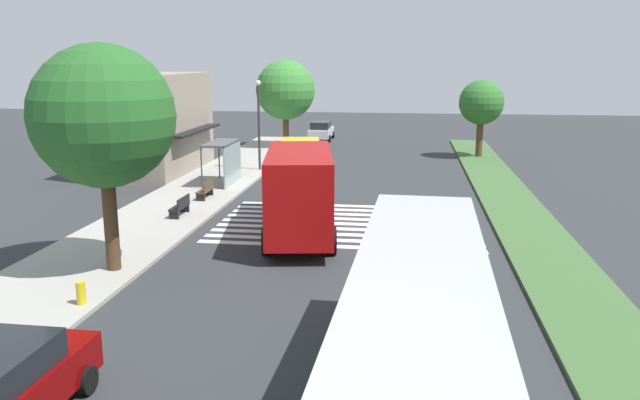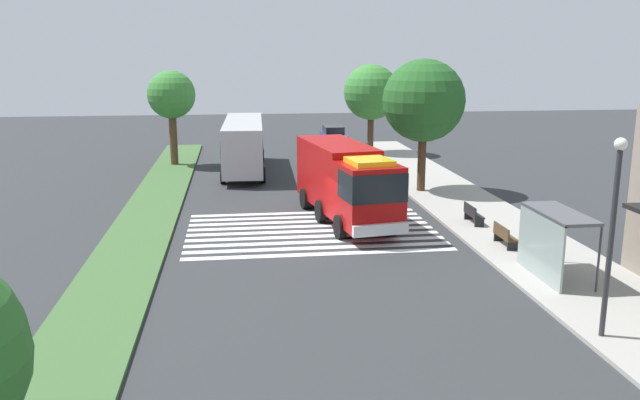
# 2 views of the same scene
# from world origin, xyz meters

# --- Properties ---
(ground_plane) EXTENTS (120.00, 120.00, 0.00)m
(ground_plane) POSITION_xyz_m (0.00, 0.00, 0.00)
(ground_plane) COLOR #2D3033
(sidewalk) EXTENTS (60.00, 4.83, 0.14)m
(sidewalk) POSITION_xyz_m (0.00, 8.88, 0.07)
(sidewalk) COLOR #9E9B93
(sidewalk) RESTS_ON ground_plane
(median_strip) EXTENTS (60.00, 3.00, 0.14)m
(median_strip) POSITION_xyz_m (0.00, -7.97, 0.07)
(median_strip) COLOR #3D6033
(median_strip) RESTS_ON ground_plane
(crosswalk) EXTENTS (7.65, 11.64, 0.01)m
(crosswalk) POSITION_xyz_m (-0.65, 0.00, 0.01)
(crosswalk) COLOR silver
(crosswalk) RESTS_ON ground_plane
(fire_truck) EXTENTS (9.89, 4.01, 3.74)m
(fire_truck) POSITION_xyz_m (-2.19, 1.92, 2.10)
(fire_truck) COLOR #A50C0C
(fire_truck) RESTS_ON ground_plane
(parked_car_mid) EXTENTS (4.57, 2.04, 1.78)m
(parked_car_mid) POSITION_xyz_m (-17.85, 5.27, 0.91)
(parked_car_mid) COLOR #720505
(parked_car_mid) RESTS_ON ground_plane
(parked_car_east) EXTENTS (4.62, 2.08, 1.72)m
(parked_car_east) POSITION_xyz_m (29.30, 5.27, 0.88)
(parked_car_east) COLOR silver
(parked_car_east) RESTS_ON ground_plane
(transit_bus) EXTENTS (11.99, 3.15, 3.58)m
(transit_bus) POSITION_xyz_m (-16.75, -2.91, 2.12)
(transit_bus) COLOR #B2B2B7
(transit_bus) RESTS_ON ground_plane
(bus_stop_shelter) EXTENTS (3.50, 1.40, 2.46)m
(bus_stop_shelter) POSITION_xyz_m (7.16, 7.83, 1.89)
(bus_stop_shelter) COLOR #4C4C51
(bus_stop_shelter) RESTS_ON sidewalk
(bench_near_shelter) EXTENTS (1.60, 0.50, 0.90)m
(bench_near_shelter) POSITION_xyz_m (3.16, 7.84, 0.59)
(bench_near_shelter) COLOR #4C3823
(bench_near_shelter) RESTS_ON sidewalk
(bench_west_of_shelter) EXTENTS (1.60, 0.50, 0.90)m
(bench_west_of_shelter) POSITION_xyz_m (-0.67, 7.84, 0.59)
(bench_west_of_shelter) COLOR black
(bench_west_of_shelter) RESTS_ON sidewalk
(street_lamp) EXTENTS (0.36, 0.36, 5.84)m
(street_lamp) POSITION_xyz_m (12.24, 7.07, 3.61)
(street_lamp) COLOR #2D2D30
(street_lamp) RESTS_ON sidewalk
(storefront_building) EXTENTS (9.53, 5.57, 6.42)m
(storefront_building) POSITION_xyz_m (11.05, 13.67, 3.21)
(storefront_building) COLOR gray
(storefront_building) RESTS_ON ground_plane
(sidewalk_tree_west) EXTENTS (4.81, 4.81, 7.74)m
(sidewalk_tree_west) POSITION_xyz_m (-8.43, 7.47, 5.45)
(sidewalk_tree_west) COLOR #47301E
(sidewalk_tree_west) RESTS_ON sidewalk
(sidewalk_tree_center) EXTENTS (4.88, 4.88, 7.11)m
(sidewalk_tree_center) POSITION_xyz_m (23.68, 7.47, 4.79)
(sidewalk_tree_center) COLOR #513823
(sidewalk_tree_center) RESTS_ON sidewalk
(median_tree_west) EXTENTS (3.31, 3.31, 5.68)m
(median_tree_west) POSITION_xyz_m (20.21, -7.97, 4.12)
(median_tree_west) COLOR #513823
(median_tree_west) RESTS_ON median_strip
(fire_hydrant) EXTENTS (0.28, 0.28, 0.70)m
(fire_hydrant) POSITION_xyz_m (-11.65, 6.97, 0.49)
(fire_hydrant) COLOR gold
(fire_hydrant) RESTS_ON sidewalk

